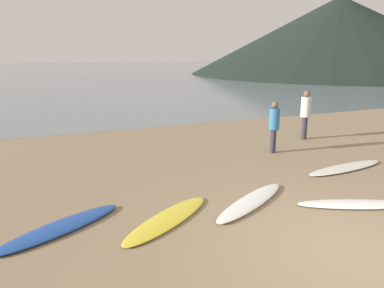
{
  "coord_description": "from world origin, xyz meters",
  "views": [
    {
      "loc": [
        -4.11,
        -3.48,
        2.93
      ],
      "look_at": [
        -0.56,
        4.88,
        0.6
      ],
      "focal_mm": 33.53,
      "sensor_mm": 36.0,
      "label": 1
    }
  ],
  "objects_px": {
    "surfboard_0": "(61,227)",
    "surfboard_3": "(356,204)",
    "person_1": "(306,111)",
    "surfboard_4": "(346,168)",
    "surfboard_1": "(168,219)",
    "surfboard_2": "(251,201)",
    "person_0": "(274,123)"
  },
  "relations": [
    {
      "from": "surfboard_0",
      "to": "person_1",
      "type": "height_order",
      "value": "person_1"
    },
    {
      "from": "surfboard_0",
      "to": "surfboard_4",
      "type": "bearing_deg",
      "value": -23.43
    },
    {
      "from": "surfboard_1",
      "to": "surfboard_4",
      "type": "bearing_deg",
      "value": -23.72
    },
    {
      "from": "surfboard_0",
      "to": "surfboard_4",
      "type": "distance_m",
      "value": 7.02
    },
    {
      "from": "person_1",
      "to": "surfboard_3",
      "type": "bearing_deg",
      "value": 14.28
    },
    {
      "from": "surfboard_0",
      "to": "surfboard_1",
      "type": "relative_size",
      "value": 1.0
    },
    {
      "from": "surfboard_1",
      "to": "surfboard_4",
      "type": "xyz_separation_m",
      "value": [
        5.21,
        0.97,
        0.01
      ]
    },
    {
      "from": "surfboard_1",
      "to": "surfboard_2",
      "type": "distance_m",
      "value": 1.78
    },
    {
      "from": "surfboard_1",
      "to": "surfboard_3",
      "type": "height_order",
      "value": "surfboard_3"
    },
    {
      "from": "surfboard_0",
      "to": "person_1",
      "type": "relative_size",
      "value": 1.38
    },
    {
      "from": "surfboard_2",
      "to": "person_0",
      "type": "xyz_separation_m",
      "value": [
        2.61,
        2.98,
        0.86
      ]
    },
    {
      "from": "surfboard_0",
      "to": "surfboard_3",
      "type": "bearing_deg",
      "value": -41.2
    },
    {
      "from": "surfboard_0",
      "to": "surfboard_1",
      "type": "distance_m",
      "value": 1.83
    },
    {
      "from": "surfboard_1",
      "to": "person_1",
      "type": "distance_m",
      "value": 7.66
    },
    {
      "from": "surfboard_0",
      "to": "person_1",
      "type": "distance_m",
      "value": 9.05
    },
    {
      "from": "surfboard_0",
      "to": "surfboard_1",
      "type": "bearing_deg",
      "value": -40.45
    },
    {
      "from": "surfboard_4",
      "to": "surfboard_0",
      "type": "bearing_deg",
      "value": 178.94
    },
    {
      "from": "surfboard_1",
      "to": "person_1",
      "type": "relative_size",
      "value": 1.38
    },
    {
      "from": "surfboard_1",
      "to": "person_1",
      "type": "xyz_separation_m",
      "value": [
        6.42,
        4.07,
        0.96
      ]
    },
    {
      "from": "surfboard_1",
      "to": "surfboard_3",
      "type": "bearing_deg",
      "value": -47.69
    },
    {
      "from": "surfboard_3",
      "to": "person_1",
      "type": "xyz_separation_m",
      "value": [
        2.81,
        4.93,
        0.95
      ]
    },
    {
      "from": "surfboard_2",
      "to": "surfboard_3",
      "type": "bearing_deg",
      "value": -56.43
    },
    {
      "from": "surfboard_1",
      "to": "surfboard_2",
      "type": "height_order",
      "value": "surfboard_2"
    },
    {
      "from": "surfboard_4",
      "to": "person_1",
      "type": "relative_size",
      "value": 1.54
    },
    {
      "from": "surfboard_2",
      "to": "surfboard_3",
      "type": "relative_size",
      "value": 1.05
    },
    {
      "from": "surfboard_2",
      "to": "person_1",
      "type": "height_order",
      "value": "person_1"
    },
    {
      "from": "surfboard_0",
      "to": "surfboard_1",
      "type": "xyz_separation_m",
      "value": [
        1.79,
        -0.39,
        -0.01
      ]
    },
    {
      "from": "surfboard_1",
      "to": "person_0",
      "type": "relative_size",
      "value": 1.51
    },
    {
      "from": "surfboard_3",
      "to": "surfboard_4",
      "type": "relative_size",
      "value": 0.9
    },
    {
      "from": "surfboard_0",
      "to": "surfboard_3",
      "type": "relative_size",
      "value": 1.0
    },
    {
      "from": "surfboard_3",
      "to": "surfboard_2",
      "type": "bearing_deg",
      "value": 176.75
    },
    {
      "from": "surfboard_2",
      "to": "person_1",
      "type": "xyz_separation_m",
      "value": [
        4.64,
        4.01,
        0.95
      ]
    }
  ]
}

